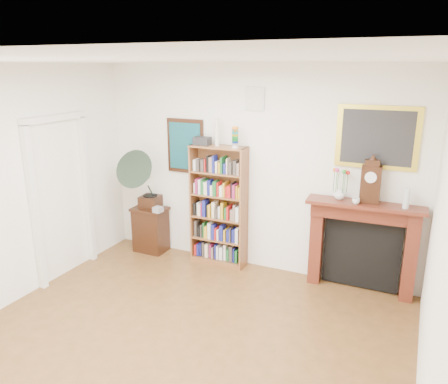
{
  "coord_description": "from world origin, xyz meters",
  "views": [
    {
      "loc": [
        2.05,
        -2.91,
        2.78
      ],
      "look_at": [
        -0.03,
        1.6,
        1.32
      ],
      "focal_mm": 35.0,
      "sensor_mm": 36.0,
      "label": 1
    }
  ],
  "objects_px": {
    "mantel_clock": "(371,182)",
    "teacup": "(356,201)",
    "bottle_right": "(407,199)",
    "fireplace": "(363,239)",
    "side_cabinet": "(151,229)",
    "flower_vase": "(340,194)",
    "bottle_left": "(406,198)",
    "bookshelf": "(218,200)",
    "cd_stack": "(158,210)",
    "gramophone": "(143,176)"
  },
  "relations": [
    {
      "from": "bookshelf",
      "to": "teacup",
      "type": "distance_m",
      "value": 1.88
    },
    {
      "from": "bottle_right",
      "to": "fireplace",
      "type": "bearing_deg",
      "value": 175.28
    },
    {
      "from": "fireplace",
      "to": "teacup",
      "type": "distance_m",
      "value": 0.55
    },
    {
      "from": "cd_stack",
      "to": "bookshelf",
      "type": "bearing_deg",
      "value": 9.69
    },
    {
      "from": "side_cabinet",
      "to": "fireplace",
      "type": "distance_m",
      "value": 3.12
    },
    {
      "from": "mantel_clock",
      "to": "fireplace",
      "type": "bearing_deg",
      "value": 132.47
    },
    {
      "from": "side_cabinet",
      "to": "gramophone",
      "type": "bearing_deg",
      "value": -98.74
    },
    {
      "from": "fireplace",
      "to": "cd_stack",
      "type": "distance_m",
      "value": 2.88
    },
    {
      "from": "fireplace",
      "to": "flower_vase",
      "type": "distance_m",
      "value": 0.64
    },
    {
      "from": "fireplace",
      "to": "bottle_right",
      "type": "distance_m",
      "value": 0.74
    },
    {
      "from": "bookshelf",
      "to": "teacup",
      "type": "xyz_separation_m",
      "value": [
        1.86,
        -0.08,
        0.25
      ]
    },
    {
      "from": "teacup",
      "to": "fireplace",
      "type": "bearing_deg",
      "value": 54.82
    },
    {
      "from": "gramophone",
      "to": "flower_vase",
      "type": "height_order",
      "value": "gramophone"
    },
    {
      "from": "bottle_right",
      "to": "bottle_left",
      "type": "bearing_deg",
      "value": -100.36
    },
    {
      "from": "cd_stack",
      "to": "flower_vase",
      "type": "relative_size",
      "value": 0.83
    },
    {
      "from": "side_cabinet",
      "to": "bottle_left",
      "type": "bearing_deg",
      "value": 1.13
    },
    {
      "from": "mantel_clock",
      "to": "bottle_left",
      "type": "bearing_deg",
      "value": -7.99
    },
    {
      "from": "fireplace",
      "to": "mantel_clock",
      "type": "distance_m",
      "value": 0.74
    },
    {
      "from": "mantel_clock",
      "to": "side_cabinet",
      "type": "bearing_deg",
      "value": 178.55
    },
    {
      "from": "teacup",
      "to": "bottle_right",
      "type": "bearing_deg",
      "value": 10.87
    },
    {
      "from": "bookshelf",
      "to": "bottle_left",
      "type": "distance_m",
      "value": 2.43
    },
    {
      "from": "gramophone",
      "to": "teacup",
      "type": "xyz_separation_m",
      "value": [
        3.01,
        0.06,
        -0.0
      ]
    },
    {
      "from": "fireplace",
      "to": "mantel_clock",
      "type": "xyz_separation_m",
      "value": [
        0.04,
        -0.04,
        0.74
      ]
    },
    {
      "from": "side_cabinet",
      "to": "bottle_right",
      "type": "height_order",
      "value": "bottle_right"
    },
    {
      "from": "gramophone",
      "to": "bottle_right",
      "type": "xyz_separation_m",
      "value": [
        3.57,
        0.17,
        0.06
      ]
    },
    {
      "from": "side_cabinet",
      "to": "fireplace",
      "type": "height_order",
      "value": "fireplace"
    },
    {
      "from": "bookshelf",
      "to": "gramophone",
      "type": "height_order",
      "value": "bookshelf"
    },
    {
      "from": "mantel_clock",
      "to": "teacup",
      "type": "distance_m",
      "value": 0.28
    },
    {
      "from": "fireplace",
      "to": "cd_stack",
      "type": "xyz_separation_m",
      "value": [
        -2.87,
        -0.21,
        0.04
      ]
    },
    {
      "from": "side_cabinet",
      "to": "flower_vase",
      "type": "relative_size",
      "value": 4.81
    },
    {
      "from": "cd_stack",
      "to": "bottle_right",
      "type": "bearing_deg",
      "value": 3.05
    },
    {
      "from": "fireplace",
      "to": "teacup",
      "type": "bearing_deg",
      "value": -128.38
    },
    {
      "from": "bookshelf",
      "to": "bottle_left",
      "type": "bearing_deg",
      "value": -1.44
    },
    {
      "from": "mantel_clock",
      "to": "teacup",
      "type": "xyz_separation_m",
      "value": [
        -0.14,
        -0.11,
        -0.22
      ]
    },
    {
      "from": "fireplace",
      "to": "cd_stack",
      "type": "bearing_deg",
      "value": -178.93
    },
    {
      "from": "bookshelf",
      "to": "cd_stack",
      "type": "bearing_deg",
      "value": -171.41
    },
    {
      "from": "mantel_clock",
      "to": "bottle_right",
      "type": "height_order",
      "value": "mantel_clock"
    },
    {
      "from": "teacup",
      "to": "bottle_right",
      "type": "distance_m",
      "value": 0.57
    },
    {
      "from": "gramophone",
      "to": "cd_stack",
      "type": "relative_size",
      "value": 7.7
    },
    {
      "from": "flower_vase",
      "to": "bottle_right",
      "type": "distance_m",
      "value": 0.77
    },
    {
      "from": "mantel_clock",
      "to": "teacup",
      "type": "bearing_deg",
      "value": -144.2
    },
    {
      "from": "teacup",
      "to": "bottle_right",
      "type": "relative_size",
      "value": 0.45
    },
    {
      "from": "side_cabinet",
      "to": "bottle_right",
      "type": "relative_size",
      "value": 3.47
    },
    {
      "from": "cd_stack",
      "to": "teacup",
      "type": "relative_size",
      "value": 1.33
    },
    {
      "from": "bottle_left",
      "to": "gramophone",
      "type": "bearing_deg",
      "value": -177.87
    },
    {
      "from": "fireplace",
      "to": "mantel_clock",
      "type": "relative_size",
      "value": 2.66
    },
    {
      "from": "mantel_clock",
      "to": "teacup",
      "type": "height_order",
      "value": "mantel_clock"
    },
    {
      "from": "flower_vase",
      "to": "bottle_left",
      "type": "height_order",
      "value": "bottle_left"
    },
    {
      "from": "bookshelf",
      "to": "side_cabinet",
      "type": "height_order",
      "value": "bookshelf"
    },
    {
      "from": "cd_stack",
      "to": "bottle_right",
      "type": "xyz_separation_m",
      "value": [
        3.33,
        0.18,
        0.54
      ]
    }
  ]
}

